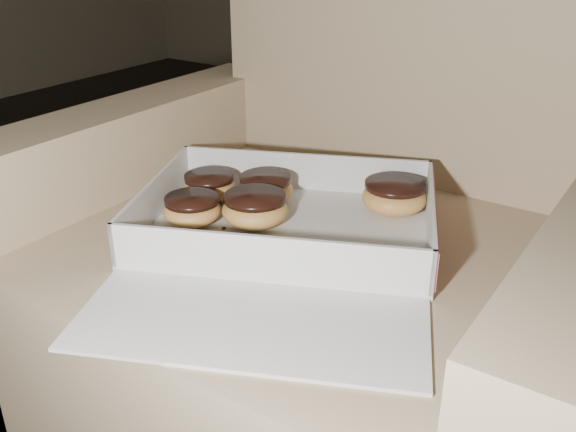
# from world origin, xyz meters

# --- Properties ---
(floor) EXTENTS (4.50, 4.50, 0.00)m
(floor) POSITION_xyz_m (0.00, 0.00, 0.00)
(floor) COLOR black
(floor) RESTS_ON ground
(armchair) EXTENTS (0.93, 0.79, 0.97)m
(armchair) POSITION_xyz_m (0.67, -0.13, 0.31)
(armchair) COLOR #927E5D
(armchair) RESTS_ON floor
(bakery_box) EXTENTS (0.60, 0.64, 0.07)m
(bakery_box) POSITION_xyz_m (0.65, -0.24, 0.45)
(bakery_box) COLOR silver
(bakery_box) RESTS_ON armchair
(donut_a) EXTENTS (0.09, 0.09, 0.05)m
(donut_a) POSITION_xyz_m (0.50, -0.27, 0.47)
(donut_a) COLOR #CC8247
(donut_a) RESTS_ON bakery_box
(donut_b) EXTENTS (0.09, 0.09, 0.04)m
(donut_b) POSITION_xyz_m (0.46, -0.18, 0.47)
(donut_b) COLOR #CC8247
(donut_b) RESTS_ON bakery_box
(donut_c) EXTENTS (0.10, 0.10, 0.05)m
(donut_c) POSITION_xyz_m (0.58, -0.22, 0.47)
(donut_c) COLOR #CC8247
(donut_c) RESTS_ON bakery_box
(donut_d) EXTENTS (0.09, 0.09, 0.05)m
(donut_d) POSITION_xyz_m (0.54, -0.14, 0.47)
(donut_d) COLOR #CC8247
(donut_d) RESTS_ON bakery_box
(donut_e) EXTENTS (0.10, 0.10, 0.05)m
(donut_e) POSITION_xyz_m (0.74, -0.06, 0.47)
(donut_e) COLOR #CC8247
(donut_e) RESTS_ON bakery_box
(crumb_a) EXTENTS (0.01, 0.01, 0.00)m
(crumb_a) POSITION_xyz_m (0.55, -0.26, 0.44)
(crumb_a) COLOR black
(crumb_a) RESTS_ON bakery_box
(crumb_b) EXTENTS (0.01, 0.01, 0.00)m
(crumb_b) POSITION_xyz_m (0.73, -0.32, 0.44)
(crumb_b) COLOR black
(crumb_b) RESTS_ON bakery_box
(crumb_c) EXTENTS (0.01, 0.01, 0.00)m
(crumb_c) POSITION_xyz_m (0.72, -0.25, 0.44)
(crumb_c) COLOR black
(crumb_c) RESTS_ON bakery_box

